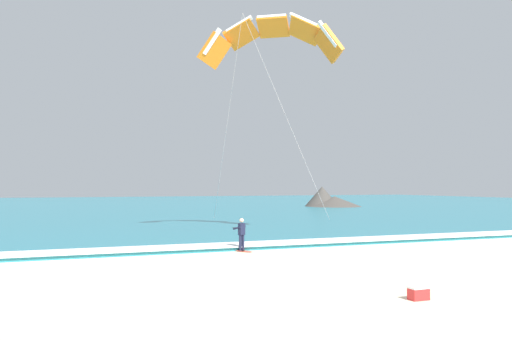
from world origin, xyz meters
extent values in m
plane|color=beige|center=(0.00, 0.00, 0.00)|extent=(200.00, 200.00, 0.00)
cube|color=teal|center=(0.00, 70.96, 0.10)|extent=(200.00, 120.00, 0.20)
cube|color=white|center=(0.00, 11.96, 0.22)|extent=(200.00, 2.27, 0.04)
ellipsoid|color=#E04C38|center=(1.51, 10.82, 0.03)|extent=(1.00, 1.45, 0.05)
cube|color=black|center=(1.51, 11.05, 0.07)|extent=(0.17, 0.12, 0.04)
cube|color=black|center=(1.51, 10.60, 0.07)|extent=(0.17, 0.12, 0.04)
cylinder|color=#191E38|center=(1.42, 10.78, 0.42)|extent=(0.14, 0.14, 0.84)
cylinder|color=#191E38|center=(1.60, 10.87, 0.42)|extent=(0.14, 0.14, 0.84)
cube|color=#191E38|center=(1.51, 10.82, 1.14)|extent=(0.39, 0.33, 0.60)
sphere|color=beige|center=(1.51, 10.82, 1.58)|extent=(0.22, 0.22, 0.22)
cylinder|color=#191E38|center=(1.28, 10.89, 1.19)|extent=(0.30, 0.50, 0.22)
cylinder|color=#191E38|center=(1.60, 11.05, 1.19)|extent=(0.30, 0.50, 0.22)
cylinder|color=black|center=(1.35, 11.17, 1.19)|extent=(0.51, 0.27, 0.04)
cube|color=#3F3F42|center=(1.46, 10.93, 0.92)|extent=(0.14, 0.12, 0.10)
cube|color=orange|center=(8.90, 14.85, 12.44)|extent=(1.40, 2.27, 2.34)
cube|color=white|center=(8.57, 14.36, 12.92)|extent=(1.12, 0.90, 1.78)
cube|color=orange|center=(7.97, 16.45, 13.67)|extent=(2.13, 2.50, 1.96)
cube|color=white|center=(7.63, 15.96, 14.15)|extent=(1.63, 1.25, 1.17)
cube|color=orange|center=(6.35, 17.90, 14.12)|extent=(2.59, 2.46, 1.13)
cube|color=white|center=(6.01, 17.41, 14.59)|extent=(1.80, 1.38, 0.30)
cube|color=orange|center=(4.41, 18.89, 13.67)|extent=(2.66, 2.15, 1.96)
cube|color=white|center=(4.07, 18.39, 14.15)|extent=(1.62, 1.26, 1.17)
cube|color=orange|center=(2.58, 19.18, 12.44)|extent=(2.46, 1.64, 2.34)
cube|color=white|center=(2.25, 18.69, 12.92)|extent=(1.20, 0.91, 1.78)
cylinder|color=#B2B2B7|center=(5.29, 13.01, 6.82)|extent=(7.25, 3.71, 11.25)
cylinder|color=#B2B2B7|center=(2.13, 15.17, 6.82)|extent=(0.93, 8.03, 11.25)
cone|color=#47423D|center=(31.83, 53.97, 0.85)|extent=(8.89, 8.89, 1.71)
cone|color=#47423D|center=(30.47, 55.32, 1.59)|extent=(5.54, 5.54, 3.17)
cube|color=red|center=(2.50, -1.80, 0.17)|extent=(0.56, 0.36, 0.34)
cube|color=white|center=(2.50, -1.80, 0.37)|extent=(0.58, 0.38, 0.06)
camera|label=1|loc=(-7.71, -14.62, 3.40)|focal=36.99mm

